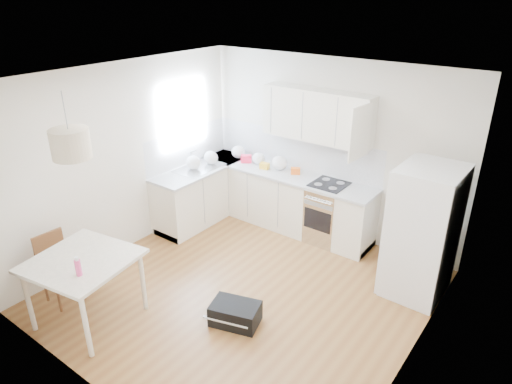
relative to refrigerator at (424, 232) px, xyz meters
The scene contains 29 objects.
floor 2.37m from the refrigerator, 142.42° to the right, with size 4.20×4.20×0.00m, color brown.
ceiling 2.89m from the refrigerator, 142.42° to the right, with size 4.20×4.20×0.00m, color white.
wall_back 1.97m from the refrigerator, 156.81° to the left, with size 4.20×4.20×0.00m, color white.
wall_left 4.11m from the refrigerator, 160.70° to the right, with size 4.20×4.20×0.00m, color white.
wall_right 1.48m from the refrigerator, 75.57° to the right, with size 4.20×4.20×0.00m, color white.
window_glassblock 3.95m from the refrigerator, behind, with size 0.02×1.00×1.00m, color #BFE0F9.
cabinets_back 2.43m from the refrigerator, 169.15° to the left, with size 3.00×0.60×0.88m, color white.
cabinets_left 3.58m from the refrigerator, behind, with size 0.60×1.80×0.88m, color white.
counter_back 2.40m from the refrigerator, 169.15° to the left, with size 3.02×0.64×0.04m, color #A7A9AC.
counter_left 3.56m from the refrigerator, behind, with size 0.64×1.82×0.04m, color #A7A9AC.
backsplash_back 2.50m from the refrigerator, 162.43° to the left, with size 3.00×0.01×0.58m, color white.
backsplash_left 3.87m from the refrigerator, behind, with size 0.01×1.80×0.58m, color white.
upper_cabinets 2.24m from the refrigerator, 162.75° to the left, with size 1.70×0.32×0.75m, color white.
range_oven 1.67m from the refrigerator, 163.80° to the left, with size 0.50×0.61×0.88m, color silver, non-canonical shape.
sink 3.56m from the refrigerator, behind, with size 0.50×0.80×0.16m, color silver, non-canonical shape.
refrigerator is the anchor object (origin of this frame).
dining_table 4.04m from the refrigerator, 135.14° to the right, with size 1.20×1.20×0.82m.
dining_chair 4.46m from the refrigerator, 140.51° to the right, with size 0.38×0.38×0.89m, color #533318, non-canonical shape.
drink_bottle 4.01m from the refrigerator, 130.68° to the right, with size 0.06×0.06×0.22m, color #EE4287.
gym_bag 2.49m from the refrigerator, 127.69° to the right, with size 0.55×0.36×0.25m, color black.
pendant_lamp 4.15m from the refrigerator, 134.38° to the right, with size 0.38×0.38×0.30m, color beige.
grocery_bag_a 3.38m from the refrigerator, behind, with size 0.24×0.21×0.22m, color white.
grocery_bag_b 2.94m from the refrigerator, 169.99° to the left, with size 0.21×0.18×0.19m, color white.
grocery_bag_c 2.54m from the refrigerator, 168.40° to the left, with size 0.25×0.21×0.23m, color white.
grocery_bag_d 3.53m from the refrigerator, behind, with size 0.24×0.21×0.22m, color white.
grocery_bag_e 3.61m from the refrigerator, behind, with size 0.25×0.21×0.22m, color white.
snack_orange 2.24m from the refrigerator, 166.91° to the left, with size 0.14×0.09×0.10m, color orange.
snack_yellow 2.72m from the refrigerator, behind, with size 0.14×0.09×0.10m, color gold.
snack_red 3.14m from the refrigerator, behind, with size 0.18×0.11×0.12m, color red.
Camera 1 is at (3.01, -3.79, 3.59)m, focal length 32.00 mm.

